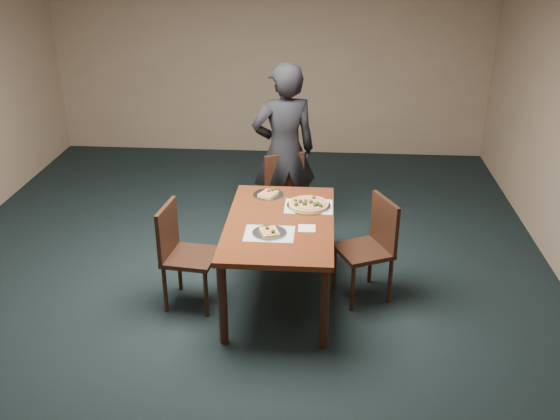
# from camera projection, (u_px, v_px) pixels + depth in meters

# --- Properties ---
(ground) EXTENTS (8.00, 8.00, 0.00)m
(ground) POSITION_uv_depth(u_px,v_px,m) (230.00, 302.00, 5.46)
(ground) COLOR black
(ground) RESTS_ON ground
(room_shell) EXTENTS (8.00, 8.00, 8.00)m
(room_shell) POSITION_uv_depth(u_px,v_px,m) (223.00, 109.00, 4.73)
(room_shell) COLOR tan
(room_shell) RESTS_ON ground
(dining_table) EXTENTS (0.90, 1.50, 0.75)m
(dining_table) POSITION_uv_depth(u_px,v_px,m) (280.00, 231.00, 5.26)
(dining_table) COLOR #502010
(dining_table) RESTS_ON ground
(chair_far) EXTENTS (0.55, 0.55, 0.91)m
(chair_far) POSITION_uv_depth(u_px,v_px,m) (288.00, 194.00, 6.32)
(chair_far) COLOR black
(chair_far) RESTS_ON ground
(chair_left) EXTENTS (0.47, 0.47, 0.91)m
(chair_left) POSITION_uv_depth(u_px,v_px,m) (181.00, 249.00, 5.26)
(chair_left) COLOR black
(chair_left) RESTS_ON ground
(chair_right) EXTENTS (0.56, 0.56, 0.91)m
(chair_right) POSITION_uv_depth(u_px,v_px,m) (372.00, 243.00, 5.37)
(chair_right) COLOR black
(chair_right) RESTS_ON ground
(diner) EXTENTS (0.76, 0.62, 1.82)m
(diner) POSITION_uv_depth(u_px,v_px,m) (284.00, 151.00, 6.34)
(diner) COLOR black
(diner) RESTS_ON ground
(placemat_main) EXTENTS (0.42, 0.32, 0.00)m
(placemat_main) POSITION_uv_depth(u_px,v_px,m) (309.00, 206.00, 5.49)
(placemat_main) COLOR white
(placemat_main) RESTS_ON dining_table
(placemat_near) EXTENTS (0.40, 0.30, 0.00)m
(placemat_near) POSITION_uv_depth(u_px,v_px,m) (269.00, 234.00, 5.01)
(placemat_near) COLOR white
(placemat_near) RESTS_ON dining_table
(pizza_pan) EXTENTS (0.39, 0.39, 0.07)m
(pizza_pan) POSITION_uv_depth(u_px,v_px,m) (309.00, 204.00, 5.48)
(pizza_pan) COLOR silver
(pizza_pan) RESTS_ON dining_table
(slice_plate_near) EXTENTS (0.28, 0.28, 0.06)m
(slice_plate_near) POSITION_uv_depth(u_px,v_px,m) (269.00, 232.00, 5.00)
(slice_plate_near) COLOR silver
(slice_plate_near) RESTS_ON dining_table
(slice_plate_far) EXTENTS (0.28, 0.28, 0.06)m
(slice_plate_far) POSITION_uv_depth(u_px,v_px,m) (268.00, 194.00, 5.71)
(slice_plate_far) COLOR silver
(slice_plate_far) RESTS_ON dining_table
(napkin) EXTENTS (0.14, 0.14, 0.01)m
(napkin) POSITION_uv_depth(u_px,v_px,m) (307.00, 228.00, 5.09)
(napkin) COLOR white
(napkin) RESTS_ON dining_table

